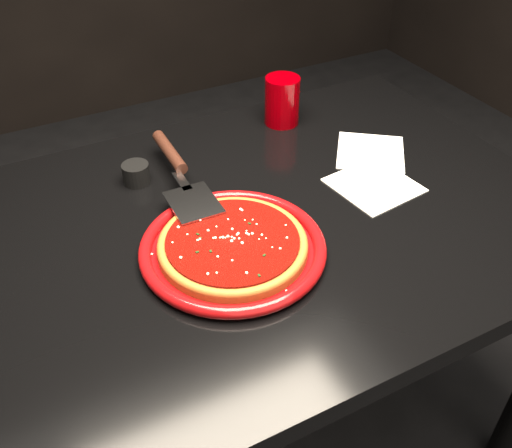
{
  "coord_description": "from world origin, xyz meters",
  "views": [
    {
      "loc": [
        -0.36,
        -0.73,
        1.4
      ],
      "look_at": [
        0.0,
        -0.04,
        0.77
      ],
      "focal_mm": 40.0,
      "sensor_mm": 36.0,
      "label": 1
    }
  ],
  "objects_px": {
    "ramekin": "(136,173)",
    "table": "(247,351)",
    "plate": "(233,248)",
    "cup": "(282,101)",
    "pizza_server": "(181,173)"
  },
  "relations": [
    {
      "from": "ramekin",
      "to": "table",
      "type": "bearing_deg",
      "value": -57.21
    },
    {
      "from": "plate",
      "to": "ramekin",
      "type": "distance_m",
      "value": 0.29
    },
    {
      "from": "cup",
      "to": "table",
      "type": "bearing_deg",
      "value": -129.6
    },
    {
      "from": "pizza_server",
      "to": "ramekin",
      "type": "relative_size",
      "value": 6.65
    },
    {
      "from": "pizza_server",
      "to": "cup",
      "type": "height_order",
      "value": "cup"
    },
    {
      "from": "pizza_server",
      "to": "cup",
      "type": "xyz_separation_m",
      "value": [
        0.31,
        0.15,
        0.01
      ]
    },
    {
      "from": "plate",
      "to": "pizza_server",
      "type": "relative_size",
      "value": 0.9
    },
    {
      "from": "pizza_server",
      "to": "ramekin",
      "type": "height_order",
      "value": "pizza_server"
    },
    {
      "from": "plate",
      "to": "pizza_server",
      "type": "distance_m",
      "value": 0.21
    },
    {
      "from": "pizza_server",
      "to": "cup",
      "type": "distance_m",
      "value": 0.34
    },
    {
      "from": "plate",
      "to": "pizza_server",
      "type": "bearing_deg",
      "value": 91.8
    },
    {
      "from": "table",
      "to": "ramekin",
      "type": "height_order",
      "value": "ramekin"
    },
    {
      "from": "table",
      "to": "cup",
      "type": "height_order",
      "value": "cup"
    },
    {
      "from": "plate",
      "to": "ramekin",
      "type": "bearing_deg",
      "value": 105.36
    },
    {
      "from": "table",
      "to": "pizza_server",
      "type": "bearing_deg",
      "value": 114.75
    }
  ]
}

